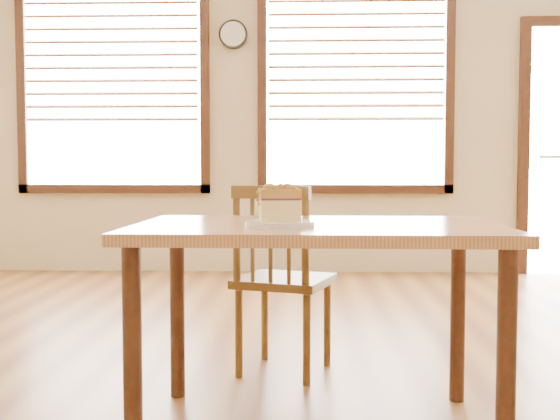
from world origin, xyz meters
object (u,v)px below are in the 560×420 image
object	(u,v)px
wall_clock	(233,34)
cafe_table_main	(317,249)
plate	(280,224)
cafe_chair_main	(281,278)
cake_slice	(280,204)

from	to	relation	value
wall_clock	cafe_table_main	world-z (taller)	wall_clock
wall_clock	cafe_table_main	xyz separation A→B (m)	(0.69, -3.87, -1.49)
cafe_table_main	plate	distance (m)	0.21
cafe_table_main	cafe_chair_main	size ratio (longest dim) A/B	1.48
wall_clock	cafe_chair_main	world-z (taller)	wall_clock
cake_slice	plate	bearing A→B (deg)	18.55
plate	cafe_table_main	bearing A→B (deg)	47.25
cafe_chair_main	cake_slice	size ratio (longest dim) A/B	5.78
plate	cake_slice	world-z (taller)	cake_slice
cafe_chair_main	plate	world-z (taller)	cafe_chair_main
cafe_table_main	cake_slice	world-z (taller)	cake_slice
wall_clock	cafe_chair_main	xyz separation A→B (m)	(0.54, -3.17, -1.71)
cafe_table_main	cake_slice	xyz separation A→B (m)	(-0.13, -0.14, 0.17)
cafe_chair_main	plate	bearing A→B (deg)	109.42
cafe_chair_main	cake_slice	bearing A→B (deg)	109.38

